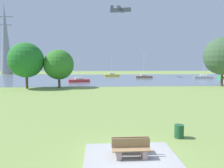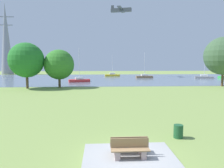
{
  "view_description": "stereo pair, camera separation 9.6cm",
  "coord_description": "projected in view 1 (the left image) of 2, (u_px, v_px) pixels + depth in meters",
  "views": [
    {
      "loc": [
        -1.5,
        -9.79,
        4.55
      ],
      "look_at": [
        0.13,
        16.39,
        1.88
      ],
      "focal_mm": 34.41,
      "sensor_mm": 36.0,
      "label": 1
    },
    {
      "loc": [
        -1.4,
        -9.8,
        4.55
      ],
      "look_at": [
        0.13,
        16.39,
        1.88
      ],
      "focal_mm": 34.41,
      "sensor_mm": 36.0,
      "label": 2
    }
  ],
  "objects": [
    {
      "name": "tree_east_near",
      "position": [
        223.0,
        56.0,
        40.25
      ],
      "size": [
        7.15,
        7.15,
        9.31
      ],
      "color": "brown",
      "rests_on": "ground"
    },
    {
      "name": "bench_facing_water",
      "position": [
        130.0,
        146.0,
        10.49
      ],
      "size": [
        1.8,
        0.48,
        0.89
      ],
      "color": "#AB8F89",
      "rests_on": "concrete_pad"
    },
    {
      "name": "litter_bin",
      "position": [
        179.0,
        131.0,
        12.92
      ],
      "size": [
        0.56,
        0.56,
        0.8
      ],
      "primitive_type": "cylinder",
      "color": "#1E512D",
      "rests_on": "ground"
    },
    {
      "name": "concrete_pad",
      "position": [
        130.0,
        156.0,
        10.27
      ],
      "size": [
        4.4,
        3.2,
        0.1
      ],
      "primitive_type": "cube",
      "color": "#9F9F9F",
      "rests_on": "ground"
    },
    {
      "name": "tree_west_far",
      "position": [
        59.0,
        65.0,
        38.39
      ],
      "size": [
        5.37,
        5.37,
        6.82
      ],
      "color": "brown",
      "rests_on": "ground"
    },
    {
      "name": "sailboat_brown",
      "position": [
        144.0,
        76.0,
        62.27
      ],
      "size": [
        4.81,
        1.52,
        7.47
      ],
      "color": "brown",
      "rests_on": "water_surface"
    },
    {
      "name": "light_aircraft",
      "position": [
        120.0,
        10.0,
        66.29
      ],
      "size": [
        6.47,
        8.4,
        2.1
      ],
      "color": "#4C5156"
    },
    {
      "name": "electricity_pylon",
      "position": [
        5.0,
        39.0,
        79.91
      ],
      "size": [
        6.4,
        4.4,
        26.63
      ],
      "color": "gray",
      "rests_on": "ground"
    },
    {
      "name": "water_surface",
      "position": [
        104.0,
        79.0,
        59.92
      ],
      "size": [
        140.0,
        40.0,
        0.02
      ],
      "primitive_type": "cube",
      "color": "slate",
      "rests_on": "ground"
    },
    {
      "name": "sailboat_gray",
      "position": [
        203.0,
        77.0,
        60.16
      ],
      "size": [
        5.03,
        2.92,
        6.95
      ],
      "color": "gray",
      "rests_on": "water_surface"
    },
    {
      "name": "bench_facing_inland",
      "position": [
        131.0,
        150.0,
        9.96
      ],
      "size": [
        1.8,
        0.48,
        0.89
      ],
      "color": "#AB8F89",
      "rests_on": "concrete_pad"
    },
    {
      "name": "sailboat_yellow",
      "position": [
        112.0,
        75.0,
        69.73
      ],
      "size": [
        4.86,
        1.7,
        6.91
      ],
      "color": "yellow",
      "rests_on": "water_surface"
    },
    {
      "name": "ground_plane",
      "position": [
        109.0,
        93.0,
        32.12
      ],
      "size": [
        160.0,
        160.0,
        0.0
      ],
      "primitive_type": "plane",
      "color": "#7F994C"
    },
    {
      "name": "tree_west_near",
      "position": [
        26.0,
        60.0,
        36.76
      ],
      "size": [
        6.0,
        6.0,
        7.92
      ],
      "color": "brown",
      "rests_on": "ground"
    },
    {
      "name": "sailboat_red",
      "position": [
        79.0,
        80.0,
        49.37
      ],
      "size": [
        5.02,
        2.63,
        7.72
      ],
      "color": "red",
      "rests_on": "water_surface"
    }
  ]
}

